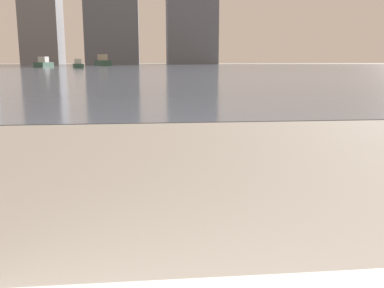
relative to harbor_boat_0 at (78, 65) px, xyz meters
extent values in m
cube|color=slate|center=(9.19, 3.54, -0.43)|extent=(180.00, 110.00, 0.01)
cube|color=#335647|center=(0.00, 0.00, -0.14)|extent=(1.86, 3.37, 0.56)
cube|color=silver|center=(0.00, 0.00, 0.46)|extent=(1.07, 1.36, 0.64)
cube|color=#335647|center=(-5.96, 7.00, -0.07)|extent=(2.07, 4.25, 0.71)
cube|color=silver|center=(-5.96, 7.00, 0.70)|extent=(1.26, 1.68, 0.81)
cube|color=#335647|center=(0.65, 25.64, 0.07)|extent=(3.75, 6.01, 0.99)
cube|color=#B2A893|center=(0.65, 25.64, 1.14)|extent=(2.05, 2.48, 1.14)
cube|color=slate|center=(21.06, 59.54, 12.13)|extent=(13.14, 11.33, 25.12)
camera|label=1|loc=(9.00, -58.24, 0.55)|focal=40.00mm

